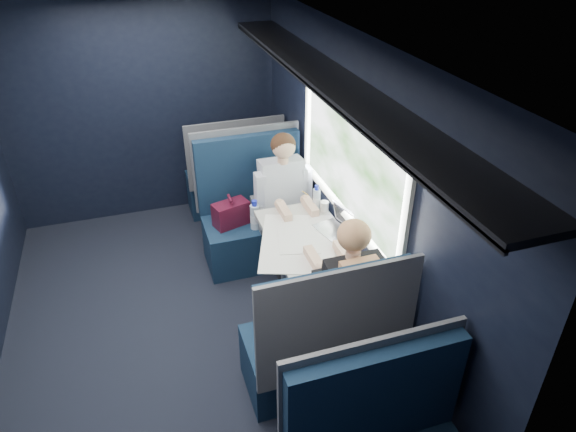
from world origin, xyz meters
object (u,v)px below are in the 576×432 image
object	(u,v)px
seat_bay_near	(254,219)
woman	(347,289)
seat_row_front	(234,178)
laptop	(338,224)
man	(285,196)
seat_bay_far	(320,347)
cup	(324,207)
table	(304,243)
bottle_small	(317,198)

from	to	relation	value
seat_bay_near	woman	size ratio (longest dim) A/B	0.95
seat_row_front	laptop	size ratio (longest dim) A/B	3.51
man	woman	size ratio (longest dim) A/B	1.00
seat_bay_far	man	xyz separation A→B (m)	(0.25, 1.57, 0.30)
laptop	cup	bearing A→B (deg)	89.61
woman	cup	distance (m)	1.04
woman	laptop	size ratio (longest dim) A/B	4.00
seat_bay_near	woman	bearing A→B (deg)	-80.67
seat_bay_far	woman	distance (m)	0.43
man	woman	distance (m)	1.41
table	woman	distance (m)	0.71
woman	laptop	world-z (taller)	woman
laptop	cup	distance (m)	0.31
seat_bay_near	seat_bay_far	distance (m)	1.75
woman	bottle_small	xyz separation A→B (m)	(0.18, 1.08, 0.11)
bottle_small	man	bearing A→B (deg)	118.75
man	laptop	xyz separation A→B (m)	(0.23, -0.70, 0.08)
woman	seat_row_front	bearing A→B (deg)	95.70
cup	bottle_small	bearing A→B (deg)	127.77
seat_bay_near	seat_row_front	xyz separation A→B (m)	(0.01, 0.93, -0.01)
seat_bay_far	woman	bearing A→B (deg)	33.82
seat_bay_far	laptop	xyz separation A→B (m)	(0.48, 0.87, 0.39)
man	bottle_small	size ratio (longest dim) A/B	5.79
table	man	size ratio (longest dim) A/B	0.76
table	seat_bay_far	world-z (taller)	seat_bay_far
bottle_small	cup	world-z (taller)	bottle_small
bottle_small	cup	distance (m)	0.10
table	seat_row_front	world-z (taller)	seat_row_front
seat_bay_far	woman	size ratio (longest dim) A/B	0.95
cup	table	bearing A→B (deg)	-134.19
laptop	seat_bay_far	bearing A→B (deg)	-118.82
seat_bay_near	laptop	xyz separation A→B (m)	(0.49, -0.88, 0.38)
bottle_small	seat_bay_far	bearing A→B (deg)	-109.05
seat_bay_near	seat_bay_far	bearing A→B (deg)	-89.70
bottle_small	cup	xyz separation A→B (m)	(0.05, -0.06, -0.05)
table	seat_bay_far	size ratio (longest dim) A/B	0.79
woman	bottle_small	world-z (taller)	woman
woman	cup	world-z (taller)	woman
seat_bay_near	woman	distance (m)	1.63
seat_row_front	man	size ratio (longest dim) A/B	0.88
man	woman	bearing A→B (deg)	-90.00
cup	woman	bearing A→B (deg)	-102.79
man	table	bearing A→B (deg)	-95.52
woman	bottle_small	distance (m)	1.10
table	man	bearing A→B (deg)	84.48
seat_bay_near	bottle_small	bearing A→B (deg)	-48.72
seat_bay_near	man	world-z (taller)	man
seat_row_front	cup	bearing A→B (deg)	-72.15
laptop	table	bearing A→B (deg)	178.78
seat_bay_near	seat_row_front	bearing A→B (deg)	89.43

